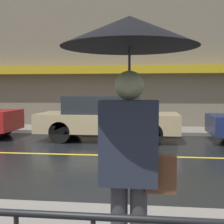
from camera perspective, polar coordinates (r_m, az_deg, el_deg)
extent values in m
plane|color=black|center=(8.36, -4.17, -7.84)|extent=(80.00, 80.00, 0.00)
cube|color=slate|center=(13.03, -0.14, -3.25)|extent=(28.00, 2.01, 0.13)
cube|color=gold|center=(8.36, -4.17, -7.81)|extent=(25.20, 0.12, 0.01)
cube|color=#706656|center=(14.13, 0.43, 9.36)|extent=(28.00, 0.30, 6.06)
cube|color=#B79319|center=(13.68, 0.23, 7.74)|extent=(16.80, 0.55, 0.35)
cube|color=#232838|center=(2.50, 3.14, -5.53)|extent=(0.46, 0.27, 0.67)
sphere|color=gray|center=(2.46, 3.18, 4.86)|extent=(0.23, 0.23, 0.23)
cylinder|color=#262628|center=(2.46, 3.17, 3.07)|extent=(0.02, 0.02, 0.75)
cone|color=black|center=(2.50, 3.22, 14.47)|extent=(1.08, 1.08, 0.24)
cube|color=brown|center=(2.54, 8.89, -11.02)|extent=(0.24, 0.12, 0.30)
cylinder|color=black|center=(12.64, -19.09, -2.49)|extent=(0.66, 0.22, 0.66)
cube|color=tan|center=(10.68, -0.68, -1.89)|extent=(4.75, 1.87, 0.63)
cube|color=#1E2328|center=(10.66, -1.69, 1.38)|extent=(2.47, 1.72, 0.59)
cylinder|color=black|center=(11.44, 7.21, -2.85)|extent=(0.70, 0.22, 0.70)
cylinder|color=black|center=(9.81, 7.27, -4.00)|extent=(0.70, 0.22, 0.70)
cylinder|color=black|center=(11.79, -7.27, -2.64)|extent=(0.70, 0.22, 0.70)
cylinder|color=black|center=(10.22, -9.52, -3.70)|extent=(0.70, 0.22, 0.70)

